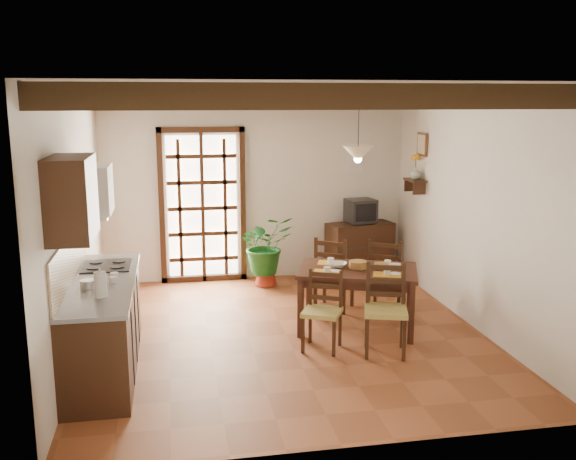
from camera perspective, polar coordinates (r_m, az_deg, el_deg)
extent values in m
plane|color=brown|center=(7.51, -0.20, -9.27)|extent=(5.00, 5.00, 0.00)
cube|color=silver|center=(9.57, -2.87, 3.93)|extent=(4.50, 0.02, 2.80)
cube|color=silver|center=(4.75, 5.15, -4.00)|extent=(4.50, 0.02, 2.80)
cube|color=silver|center=(7.09, -18.41, 0.65)|extent=(0.02, 5.00, 2.80)
cube|color=silver|center=(7.84, 16.21, 1.78)|extent=(0.02, 5.00, 2.80)
cube|color=white|center=(7.02, -0.22, 12.63)|extent=(4.50, 5.00, 0.02)
cube|color=black|center=(4.96, 4.17, 11.76)|extent=(4.50, 0.14, 0.20)
cube|color=black|center=(5.78, 2.04, 11.75)|extent=(4.50, 0.14, 0.20)
cube|color=black|center=(6.60, 0.44, 11.74)|extent=(4.50, 0.14, 0.20)
cube|color=black|center=(7.43, -0.80, 11.72)|extent=(4.50, 0.14, 0.20)
cube|color=black|center=(8.26, -1.80, 11.70)|extent=(4.50, 0.14, 0.20)
cube|color=black|center=(9.09, -2.61, 11.69)|extent=(4.50, 0.14, 0.20)
cube|color=white|center=(9.53, -7.62, 1.99)|extent=(1.01, 0.02, 2.11)
cube|color=black|center=(9.36, -7.79, 8.83)|extent=(1.26, 0.10, 0.08)
cube|color=black|center=(9.48, -11.17, 1.81)|extent=(0.08, 0.10, 2.28)
cube|color=black|center=(9.53, -4.05, 2.06)|extent=(0.08, 0.10, 2.28)
cube|color=black|center=(9.47, -7.59, 1.92)|extent=(1.01, 0.03, 2.02)
cube|color=black|center=(6.72, -16.01, -8.27)|extent=(0.60, 2.20, 0.88)
cube|color=slate|center=(6.59, -16.24, -4.50)|extent=(0.64, 2.25, 0.04)
cube|color=tan|center=(6.56, -18.82, -2.64)|extent=(0.02, 2.20, 0.50)
cube|color=black|center=(5.72, -18.69, 2.71)|extent=(0.35, 0.80, 0.70)
cube|color=white|center=(6.96, -17.01, 3.47)|extent=(0.38, 0.60, 0.50)
cube|color=silver|center=(7.00, -16.88, 1.28)|extent=(0.32, 0.55, 0.04)
cube|color=black|center=(7.11, -15.82, -3.09)|extent=(0.50, 0.55, 0.02)
cylinder|color=white|center=(6.02, -16.33, -4.73)|extent=(0.11, 0.11, 0.24)
cylinder|color=silver|center=(6.35, -17.38, -4.71)|extent=(0.14, 0.14, 0.10)
cube|color=#391C12|center=(7.52, 6.23, -3.63)|extent=(1.57, 1.27, 0.05)
cube|color=#391C12|center=(7.53, 6.22, -4.16)|extent=(1.41, 1.15, 0.10)
cube|color=#391C12|center=(7.97, 10.79, -5.62)|extent=(0.09, 0.09, 0.69)
cube|color=#391C12|center=(8.03, 1.91, -5.29)|extent=(0.09, 0.09, 0.69)
cube|color=#391C12|center=(7.26, 10.91, -7.36)|extent=(0.09, 0.09, 0.69)
cube|color=#391C12|center=(7.32, 1.13, -6.97)|extent=(0.09, 0.09, 0.69)
cube|color=#AD9D49|center=(6.95, 3.04, -7.31)|extent=(0.52, 0.51, 0.05)
cube|color=black|center=(7.03, 3.36, -5.24)|extent=(0.37, 0.21, 0.43)
cube|color=black|center=(7.02, 3.02, -8.94)|extent=(0.49, 0.49, 0.42)
cube|color=#AD9D49|center=(6.90, 8.67, -7.11)|extent=(0.55, 0.53, 0.05)
cube|color=black|center=(7.00, 8.67, -4.75)|extent=(0.44, 0.16, 0.49)
cube|color=black|center=(6.98, 8.61, -8.96)|extent=(0.52, 0.51, 0.48)
cube|color=#AD9D49|center=(8.28, 4.14, -3.83)|extent=(0.60, 0.60, 0.05)
cube|color=black|center=(8.05, 3.76, -2.48)|extent=(0.39, 0.27, 0.49)
cube|color=black|center=(8.34, 4.11, -5.41)|extent=(0.57, 0.57, 0.48)
cube|color=#AD9D49|center=(8.25, 8.83, -3.98)|extent=(0.60, 0.60, 0.05)
cube|color=black|center=(8.01, 8.60, -2.63)|extent=(0.40, 0.27, 0.49)
cube|color=black|center=(8.31, 8.78, -5.57)|extent=(0.58, 0.57, 0.48)
cube|color=orange|center=(7.23, 4.14, -4.19)|extent=(0.31, 0.23, 0.01)
cube|color=orange|center=(7.42, 9.20, -3.89)|extent=(0.31, 0.23, 0.01)
cube|color=orange|center=(7.63, 3.34, -3.34)|extent=(0.31, 0.23, 0.01)
cube|color=orange|center=(7.81, 8.17, -3.08)|extent=(0.31, 0.23, 0.01)
cylinder|color=olive|center=(7.50, 6.24, -3.27)|extent=(0.21, 0.21, 0.09)
imported|color=white|center=(7.56, 4.43, -3.09)|extent=(0.27, 0.27, 0.05)
cube|color=black|center=(9.81, 6.38, -1.78)|extent=(1.06, 0.66, 0.84)
cube|color=black|center=(9.68, 6.46, 1.73)|extent=(0.46, 0.43, 0.35)
cube|color=black|center=(9.51, 6.78, 1.54)|extent=(0.33, 0.08, 0.26)
cube|color=white|center=(9.82, 5.89, 6.14)|extent=(0.25, 0.03, 0.32)
cone|color=maroon|center=(9.38, -1.99, -4.27)|extent=(0.33, 0.33, 0.20)
imported|color=#144C19|center=(9.27, -2.01, -1.54)|extent=(2.34, 2.13, 2.22)
cube|color=black|center=(9.22, 11.23, 4.37)|extent=(0.20, 0.42, 0.03)
cube|color=black|center=(9.07, 11.60, 3.67)|extent=(0.18, 0.03, 0.18)
cube|color=black|center=(9.39, 10.83, 3.96)|extent=(0.18, 0.03, 0.18)
imported|color=#B2BFB2|center=(9.21, 11.25, 4.99)|extent=(0.15, 0.15, 0.15)
sphere|color=orange|center=(9.19, 11.30, 6.29)|extent=(0.14, 0.14, 0.14)
cylinder|color=#144C19|center=(9.20, 11.27, 5.36)|extent=(0.01, 0.01, 0.28)
cube|color=brown|center=(9.20, 11.85, 7.47)|extent=(0.03, 0.32, 0.32)
cube|color=#C3B292|center=(9.20, 11.76, 7.47)|extent=(0.01, 0.26, 0.26)
cylinder|color=black|center=(7.35, 6.31, 9.78)|extent=(0.01, 0.01, 0.70)
cone|color=#FFF2CD|center=(7.37, 6.24, 6.91)|extent=(0.36, 0.36, 0.14)
sphere|color=#FFD88C|center=(7.38, 6.23, 6.29)|extent=(0.09, 0.09, 0.09)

